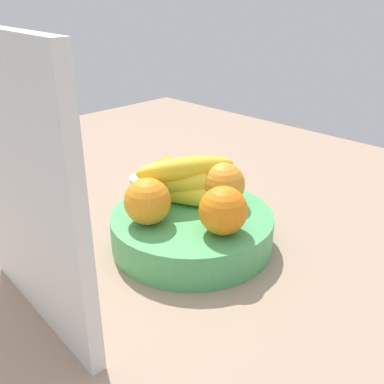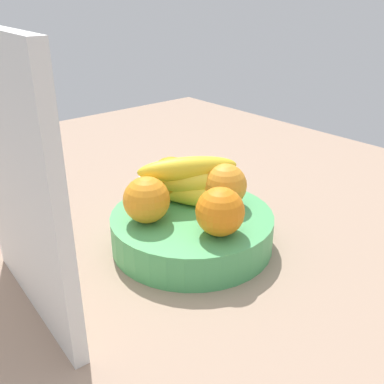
% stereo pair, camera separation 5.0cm
% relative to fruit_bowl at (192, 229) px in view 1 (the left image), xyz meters
% --- Properties ---
extents(ground_plane, '(1.80, 1.40, 0.03)m').
position_rel_fruit_bowl_xyz_m(ground_plane, '(-0.04, -0.02, -0.04)').
color(ground_plane, '#9E816C').
extents(fruit_bowl, '(0.27, 0.27, 0.06)m').
position_rel_fruit_bowl_xyz_m(fruit_bowl, '(0.00, 0.00, 0.00)').
color(fruit_bowl, '#4AA35E').
rests_on(fruit_bowl, ground_plane).
extents(orange_front_left, '(0.07, 0.07, 0.07)m').
position_rel_fruit_bowl_xyz_m(orange_front_left, '(-0.08, 0.01, 0.07)').
color(orange_front_left, orange).
rests_on(orange_front_left, fruit_bowl).
extents(orange_front_right, '(0.07, 0.07, 0.07)m').
position_rel_fruit_bowl_xyz_m(orange_front_right, '(-0.01, -0.06, 0.07)').
color(orange_front_right, orange).
rests_on(orange_front_right, fruit_bowl).
extents(orange_center, '(0.07, 0.07, 0.07)m').
position_rel_fruit_bowl_xyz_m(orange_center, '(0.07, -0.01, 0.07)').
color(orange_center, orange).
rests_on(orange_center, fruit_bowl).
extents(orange_back_left, '(0.07, 0.07, 0.07)m').
position_rel_fruit_bowl_xyz_m(orange_back_left, '(0.03, 0.07, 0.07)').
color(orange_back_left, orange).
rests_on(orange_back_left, fruit_bowl).
extents(banana_bunch, '(0.17, 0.17, 0.08)m').
position_rel_fruit_bowl_xyz_m(banana_bunch, '(0.03, -0.02, 0.07)').
color(banana_bunch, yellow).
rests_on(banana_bunch, fruit_bowl).
extents(cutting_board, '(0.28, 0.03, 0.36)m').
position_rel_fruit_bowl_xyz_m(cutting_board, '(0.02, 0.26, 0.15)').
color(cutting_board, silver).
rests_on(cutting_board, ground_plane).
extents(jar_lid, '(0.06, 0.06, 0.02)m').
position_rel_fruit_bowl_xyz_m(jar_lid, '(0.25, -0.10, -0.02)').
color(jar_lid, white).
rests_on(jar_lid, ground_plane).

